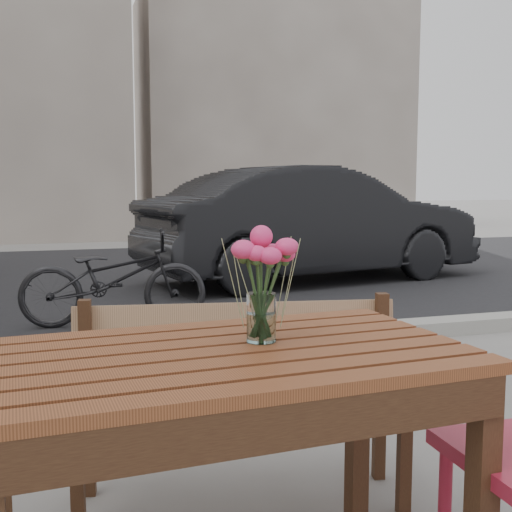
# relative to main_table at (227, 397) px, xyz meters

# --- Properties ---
(street) EXTENTS (30.00, 8.12, 0.12)m
(street) POSITION_rel_main_table_xyz_m (0.23, 4.98, -0.64)
(street) COLOR black
(street) RESTS_ON ground
(backdrop_buildings) EXTENTS (15.50, 4.00, 8.00)m
(backdrop_buildings) POSITION_rel_main_table_xyz_m (0.40, 14.31, 2.93)
(backdrop_buildings) COLOR gray
(backdrop_buildings) RESTS_ON ground
(main_table) EXTENTS (1.34, 0.83, 0.80)m
(main_table) POSITION_rel_main_table_xyz_m (0.00, 0.00, 0.00)
(main_table) COLOR brown
(main_table) RESTS_ON ground
(main_bench) EXTENTS (1.36, 0.62, 0.82)m
(main_bench) POSITION_rel_main_table_xyz_m (0.24, 0.74, -0.17)
(main_bench) COLOR #966C4D
(main_bench) RESTS_ON ground
(main_vase) EXTENTS (0.18, 0.18, 0.33)m
(main_vase) POSITION_rel_main_table_xyz_m (0.12, 0.06, 0.34)
(main_vase) COLOR white
(main_vase) RESTS_ON main_table
(parked_car) EXTENTS (4.64, 2.34, 1.46)m
(parked_car) POSITION_rel_main_table_xyz_m (2.72, 6.03, 0.06)
(parked_car) COLOR black
(parked_car) RESTS_ON ground
(bicycle) EXTENTS (1.67, 0.74, 0.85)m
(bicycle) POSITION_rel_main_table_xyz_m (0.03, 4.04, -0.25)
(bicycle) COLOR black
(bicycle) RESTS_ON ground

